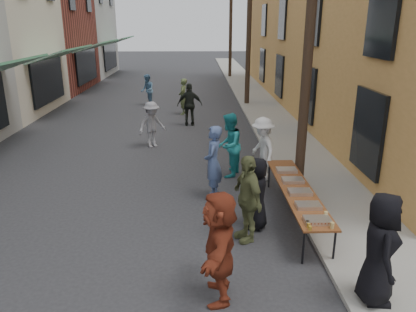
{
  "coord_description": "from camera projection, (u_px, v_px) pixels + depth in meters",
  "views": [
    {
      "loc": [
        1.55,
        -7.22,
        4.34
      ],
      "look_at": [
        1.8,
        1.99,
        1.3
      ],
      "focal_mm": 35.0,
      "sensor_mm": 36.0,
      "label": 1
    }
  ],
  "objects": [
    {
      "name": "ground",
      "position": [
        122.0,
        249.0,
        8.18
      ],
      "size": [
        120.0,
        120.0,
        0.0
      ],
      "primitive_type": "plane",
      "color": "#28282B",
      "rests_on": "ground"
    },
    {
      "name": "sidewalk",
      "position": [
        259.0,
        104.0,
        22.53
      ],
      "size": [
        2.2,
        60.0,
        0.1
      ],
      "primitive_type": "cube",
      "color": "gray",
      "rests_on": "ground"
    },
    {
      "name": "building_ochre",
      "position": [
        388.0,
        9.0,
        20.19
      ],
      "size": [
        10.0,
        28.0,
        10.0
      ],
      "primitive_type": "cube",
      "color": "#BE8A44",
      "rests_on": "ground"
    },
    {
      "name": "utility_pole_near",
      "position": [
        311.0,
        16.0,
        9.73
      ],
      "size": [
        0.26,
        0.26,
        9.0
      ],
      "primitive_type": "cylinder",
      "color": "#2D2116",
      "rests_on": "ground"
    },
    {
      "name": "utility_pole_mid",
      "position": [
        249.0,
        20.0,
        21.12
      ],
      "size": [
        0.26,
        0.26,
        9.0
      ],
      "primitive_type": "cylinder",
      "color": "#2D2116",
      "rests_on": "ground"
    },
    {
      "name": "utility_pole_far",
      "position": [
        231.0,
        21.0,
        32.52
      ],
      "size": [
        0.26,
        0.26,
        9.0
      ],
      "primitive_type": "cylinder",
      "color": "#2D2116",
      "rests_on": "ground"
    },
    {
      "name": "serving_table",
      "position": [
        297.0,
        190.0,
        9.24
      ],
      "size": [
        0.7,
        4.0,
        0.75
      ],
      "color": "brown",
      "rests_on": "ground"
    },
    {
      "name": "catering_tray_sausage",
      "position": [
        317.0,
        220.0,
        7.65
      ],
      "size": [
        0.5,
        0.33,
        0.08
      ],
      "primitive_type": "cube",
      "color": "maroon",
      "rests_on": "serving_table"
    },
    {
      "name": "catering_tray_foil_b",
      "position": [
        308.0,
        206.0,
        8.26
      ],
      "size": [
        0.5,
        0.33,
        0.08
      ],
      "primitive_type": "cube",
      "color": "#B2B2B7",
      "rests_on": "serving_table"
    },
    {
      "name": "catering_tray_buns",
      "position": [
        300.0,
        192.0,
        8.93
      ],
      "size": [
        0.5,
        0.33,
        0.08
      ],
      "primitive_type": "cube",
      "color": "tan",
      "rests_on": "serving_table"
    },
    {
      "name": "catering_tray_foil_d",
      "position": [
        293.0,
        180.0,
        9.59
      ],
      "size": [
        0.5,
        0.33,
        0.08
      ],
      "primitive_type": "cube",
      "color": "#B2B2B7",
      "rests_on": "serving_table"
    },
    {
      "name": "catering_tray_buns_end",
      "position": [
        287.0,
        170.0,
        10.26
      ],
      "size": [
        0.5,
        0.33,
        0.08
      ],
      "primitive_type": "cube",
      "color": "tan",
      "rests_on": "serving_table"
    },
    {
      "name": "condiment_jar_a",
      "position": [
        310.0,
        228.0,
        7.36
      ],
      "size": [
        0.07,
        0.07,
        0.08
      ],
      "primitive_type": "cylinder",
      "color": "#A57F26",
      "rests_on": "serving_table"
    },
    {
      "name": "condiment_jar_b",
      "position": [
        309.0,
        225.0,
        7.45
      ],
      "size": [
        0.07,
        0.07,
        0.08
      ],
      "primitive_type": "cylinder",
      "color": "#A57F26",
      "rests_on": "serving_table"
    },
    {
      "name": "condiment_jar_c",
      "position": [
        307.0,
        223.0,
        7.55
      ],
      "size": [
        0.07,
        0.07,
        0.08
      ],
      "primitive_type": "cylinder",
      "color": "#A57F26",
      "rests_on": "serving_table"
    },
    {
      "name": "cup_stack",
      "position": [
        332.0,
        226.0,
        7.41
      ],
      "size": [
        0.08,
        0.08,
        0.12
      ],
      "primitive_type": "cylinder",
      "color": "tan",
      "rests_on": "serving_table"
    },
    {
      "name": "guest_front_a",
      "position": [
        256.0,
        193.0,
        8.81
      ],
      "size": [
        0.66,
        0.88,
        1.62
      ],
      "primitive_type": "imported",
      "rotation": [
        0.0,
        0.0,
        -1.77
      ],
      "color": "black",
      "rests_on": "ground"
    },
    {
      "name": "guest_front_b",
      "position": [
        213.0,
        162.0,
        10.32
      ],
      "size": [
        0.57,
        0.76,
        1.91
      ],
      "primitive_type": "imported",
      "rotation": [
        0.0,
        0.0,
        -1.74
      ],
      "color": "#4A5F90",
      "rests_on": "ground"
    },
    {
      "name": "guest_front_c",
      "position": [
        229.0,
        145.0,
        11.81
      ],
      "size": [
        0.98,
        1.11,
        1.89
      ],
      "primitive_type": "imported",
      "rotation": [
        0.0,
        0.0,
        -1.92
      ],
      "color": "teal",
      "rests_on": "ground"
    },
    {
      "name": "guest_front_d",
      "position": [
        263.0,
        149.0,
        11.53
      ],
      "size": [
        0.95,
        1.32,
        1.84
      ],
      "primitive_type": "imported",
      "rotation": [
        0.0,
        0.0,
        -1.33
      ],
      "color": "white",
      "rests_on": "ground"
    },
    {
      "name": "guest_front_e",
      "position": [
        247.0,
        199.0,
        8.26
      ],
      "size": [
        0.79,
        1.17,
        1.85
      ],
      "primitive_type": "imported",
      "rotation": [
        0.0,
        0.0,
        -1.23
      ],
      "color": "#61673B",
      "rests_on": "ground"
    },
    {
      "name": "guest_queue_back",
      "position": [
        219.0,
        246.0,
        6.46
      ],
      "size": [
        0.64,
        1.78,
        1.89
      ],
      "primitive_type": "imported",
      "rotation": [
        0.0,
        0.0,
        -1.62
      ],
      "color": "maroon",
      "rests_on": "ground"
    },
    {
      "name": "server",
      "position": [
        380.0,
        249.0,
        6.25
      ],
      "size": [
        0.74,
        0.99,
        1.84
      ],
      "primitive_type": "imported",
      "rotation": [
        0.0,
        0.0,
        1.39
      ],
      "color": "black",
      "rests_on": "sidewalk"
    },
    {
      "name": "passerby_left",
      "position": [
        152.0,
        125.0,
        14.65
      ],
      "size": [
        1.24,
        1.14,
        1.67
      ],
      "primitive_type": "imported",
      "rotation": [
        0.0,
        0.0,
        0.63
      ],
      "color": "gray",
      "rests_on": "ground"
    },
    {
      "name": "passerby_mid",
      "position": [
        190.0,
        105.0,
        17.71
      ],
      "size": [
        1.1,
        0.48,
        1.86
      ],
      "primitive_type": "imported",
      "rotation": [
        0.0,
        0.0,
        3.17
      ],
      "color": "black",
      "rests_on": "ground"
    },
    {
      "name": "passerby_right",
      "position": [
        183.0,
        97.0,
        19.96
      ],
      "size": [
        0.53,
        0.71,
        1.76
      ],
      "primitive_type": "imported",
      "rotation": [
        0.0,
        0.0,
        4.53
      ],
      "color": "#546339",
      "rests_on": "ground"
    },
    {
      "name": "passerby_far",
      "position": [
        147.0,
        90.0,
        22.14
      ],
      "size": [
        0.86,
        0.98,
        1.69
      ],
      "primitive_type": "imported",
      "rotation": [
        0.0,
        0.0,
        5.02
      ],
      "color": "#5681A7",
      "rests_on": "ground"
    }
  ]
}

